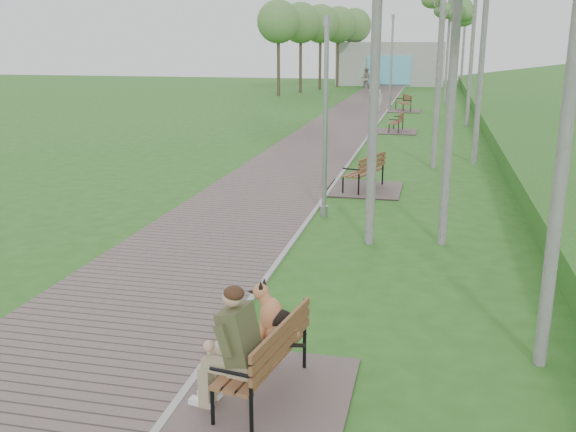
% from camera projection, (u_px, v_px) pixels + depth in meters
% --- Properties ---
extents(ground, '(120.00, 120.00, 0.00)m').
position_uv_depth(ground, '(295.00, 240.00, 13.73)').
color(ground, '#2A5A1B').
rests_on(ground, ground).
extents(walkway, '(3.50, 67.00, 0.04)m').
position_uv_depth(walkway, '(347.00, 120.00, 34.32)').
color(walkway, '#655551').
rests_on(walkway, ground).
extents(kerb, '(0.10, 67.00, 0.05)m').
position_uv_depth(kerb, '(380.00, 121.00, 33.95)').
color(kerb, '#999993').
rests_on(kerb, ground).
extents(building_north, '(10.00, 5.20, 4.00)m').
position_uv_depth(building_north, '(391.00, 64.00, 61.48)').
color(building_north, '#9E9E99').
rests_on(building_north, ground).
extents(bench_main, '(2.02, 2.25, 1.77)m').
position_uv_depth(bench_main, '(256.00, 360.00, 7.52)').
color(bench_main, '#655551').
rests_on(bench_main, ground).
extents(bench_second, '(2.07, 2.30, 1.27)m').
position_uv_depth(bench_second, '(363.00, 182.00, 18.28)').
color(bench_second, '#655551').
rests_on(bench_second, ground).
extents(bench_third, '(1.83, 2.03, 1.12)m').
position_uv_depth(bench_third, '(396.00, 128.00, 29.90)').
color(bench_third, '#655551').
rests_on(bench_third, ground).
extents(bench_far, '(1.96, 2.18, 1.21)m').
position_uv_depth(bench_far, '(403.00, 107.00, 38.74)').
color(bench_far, '#655551').
rests_on(bench_far, ground).
extents(lamp_post_near, '(0.18, 0.18, 4.67)m').
position_uv_depth(lamp_post_near, '(325.00, 127.00, 14.99)').
color(lamp_post_near, '#95989D').
rests_on(lamp_post_near, ground).
extents(lamp_post_second, '(0.19, 0.19, 5.01)m').
position_uv_depth(lamp_post_second, '(372.00, 86.00, 25.96)').
color(lamp_post_second, '#95989D').
rests_on(lamp_post_second, ground).
extents(lamp_post_third, '(0.22, 0.22, 5.64)m').
position_uv_depth(lamp_post_third, '(391.00, 66.00, 38.93)').
color(lamp_post_third, '#95989D').
rests_on(lamp_post_third, ground).
extents(pedestrian_near, '(0.68, 0.55, 1.62)m').
position_uv_depth(pedestrian_near, '(377.00, 97.00, 38.70)').
color(pedestrian_near, white).
rests_on(pedestrian_near, ground).
extents(pedestrian_far, '(0.98, 0.81, 1.84)m').
position_uv_depth(pedestrian_far, '(366.00, 79.00, 56.13)').
color(pedestrian_far, gray).
rests_on(pedestrian_far, ground).
extents(birch_mid_c, '(2.59, 2.59, 7.47)m').
position_uv_depth(birch_mid_c, '(443.00, 6.00, 33.46)').
color(birch_mid_c, silver).
rests_on(birch_mid_c, ground).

